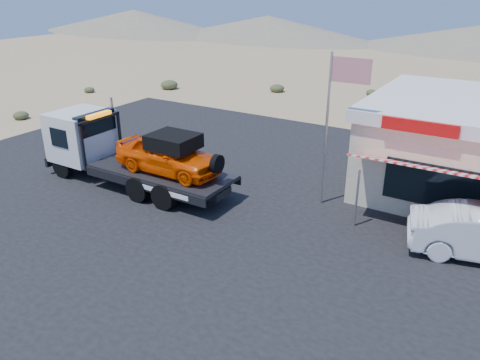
{
  "coord_description": "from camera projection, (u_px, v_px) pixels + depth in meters",
  "views": [
    {
      "loc": [
        10.87,
        -11.89,
        8.35
      ],
      "look_at": [
        2.47,
        1.81,
        1.5
      ],
      "focal_mm": 35.0,
      "sensor_mm": 36.0,
      "label": 1
    }
  ],
  "objects": [
    {
      "name": "ground",
      "position": [
        160.0,
        219.0,
        17.82
      ],
      "size": [
        120.0,
        120.0,
        0.0
      ],
      "primitive_type": "plane",
      "color": "#A1845B",
      "rests_on": "ground"
    },
    {
      "name": "asphalt_lot",
      "position": [
        245.0,
        201.0,
        19.21
      ],
      "size": [
        32.0,
        24.0,
        0.02
      ],
      "primitive_type": "cube",
      "color": "black",
      "rests_on": "ground"
    },
    {
      "name": "tow_truck",
      "position": [
        131.0,
        150.0,
        20.15
      ],
      "size": [
        9.0,
        2.67,
        3.01
      ],
      "color": "black",
      "rests_on": "asphalt_lot"
    },
    {
      "name": "flagpole",
      "position": [
        333.0,
        114.0,
        17.5
      ],
      "size": [
        1.55,
        0.1,
        6.0
      ],
      "color": "#99999E",
      "rests_on": "asphalt_lot"
    },
    {
      "name": "desert_scrub",
      "position": [
        111.0,
        105.0,
        33.03
      ],
      "size": [
        22.05,
        33.72,
        0.77
      ],
      "color": "#303C20",
      "rests_on": "ground"
    },
    {
      "name": "distant_hills",
      "position": [
        365.0,
        32.0,
        65.03
      ],
      "size": [
        126.0,
        48.0,
        4.2
      ],
      "color": "#726B59",
      "rests_on": "ground"
    }
  ]
}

